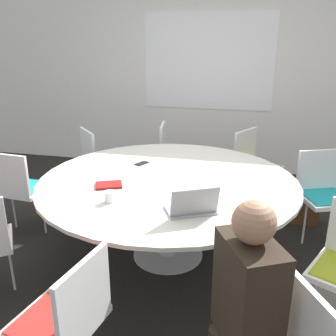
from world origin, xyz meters
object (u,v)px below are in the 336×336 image
Objects in this scene: chair_3 at (254,161)px; chair_4 at (173,152)px; coffee_cup at (110,197)px; handbag at (301,210)px; chair_5 at (99,158)px; laptop at (192,207)px; chair_8 at (66,315)px; cell_phone at (142,163)px; spiral_notebook at (109,185)px; person_0 at (244,299)px; chair_2 at (323,189)px; chair_6 at (20,185)px.

chair_3 and chair_4 have the same top height.
handbag is (1.54, 1.49, -0.65)m from coffee_cup.
chair_5 is at bearing -69.59° from chair_4.
laptop is 0.62m from coffee_cup.
chair_8 is at bearing -83.25° from coffee_cup.
chair_8 is 5.60× the size of cell_phone.
chair_4 reaches higher than spiral_notebook.
cell_phone is (-1.03, 1.72, 0.03)m from person_0.
coffee_cup is at bearing -136.04° from handbag.
chair_2 is 10.42× the size of coffee_cup.
chair_4 is at bearing -101.32° from laptop.
chair_8 is 1.83m from cell_phone.
chair_3 is at bearing 43.11° from cell_phone.
chair_2 and chair_6 have the same top height.
chair_6 is at bearing 162.85° from spiral_notebook.
coffee_cup is at bearing -22.28° from chair_6.
laptop is at bearing -19.82° from chair_8.
chair_2 and chair_4 have the same top height.
chair_3 is 1.00m from chair_4.
chair_5 is 0.71× the size of person_0.
chair_3 is at bearing 34.57° from chair_6.
chair_4 reaches higher than handbag.
cell_phone is (-1.05, -0.98, 0.22)m from chair_3.
chair_8 is 0.97m from coffee_cup.
chair_8 reaches higher than coffee_cup.
handbag is (1.66, 1.21, -0.61)m from spiral_notebook.
person_0 is 3.41× the size of handbag.
coffee_cup is 2.24m from handbag.
chair_3 is at bearing 55.17° from chair_5.
chair_8 reaches higher than cell_phone.
laptop is 1.92m from handbag.
chair_5 is 3.47× the size of spiral_notebook.
chair_8 is 10.42× the size of coffee_cup.
laptop reaches higher than coffee_cup.
person_0 is at bearing -28.55° from chair_6.
chair_6 is 2.19× the size of laptop.
chair_2 is 0.71× the size of person_0.
handbag is (1.51, -0.52, -0.39)m from chair_4.
person_0 is 3.06× the size of laptop.
chair_8 is at bearing -85.75° from cell_phone.
chair_4 is 1.00× the size of chair_8.
coffee_cup is at bearing -9.08° from chair_4.
chair_4 is at bearing 11.84° from chair_8.
chair_2 is at bearing 26.14° from spiral_notebook.
chair_2 is 1.00× the size of chair_4.
chair_4 reaches higher than cell_phone.
spiral_notebook is 0.70× the size of handbag.
cell_phone is at bearing 91.58° from coffee_cup.
cell_phone is at bearing -82.64° from laptop.
cell_phone is (1.16, 0.27, 0.22)m from chair_6.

